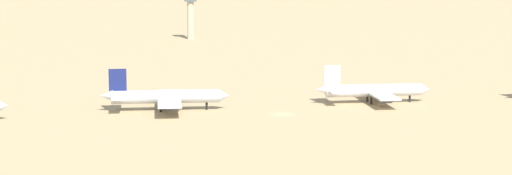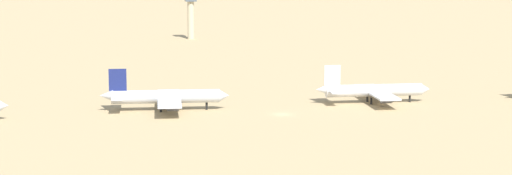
{
  "view_description": "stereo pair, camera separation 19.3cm",
  "coord_description": "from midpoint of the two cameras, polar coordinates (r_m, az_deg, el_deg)",
  "views": [
    {
      "loc": [
        -53.18,
        -224.95,
        42.76
      ],
      "look_at": [
        -5.19,
        8.17,
        6.0
      ],
      "focal_mm": 63.37,
      "sensor_mm": 36.0,
      "label": 1
    },
    {
      "loc": [
        -52.99,
        -224.99,
        42.76
      ],
      "look_at": [
        -5.19,
        8.17,
        6.0
      ],
      "focal_mm": 63.37,
      "sensor_mm": 36.0,
      "label": 2
    }
  ],
  "objects": [
    {
      "name": "parked_jet_white_3",
      "position": [
        253.69,
        7.36,
        -0.18
      ],
      "size": [
        32.84,
        27.64,
        10.85
      ],
      "rotation": [
        0.0,
        0.0,
        -0.06
      ],
      "color": "silver",
      "rests_on": "ground"
    },
    {
      "name": "control_tower",
      "position": [
        430.62,
        -4.18,
        4.91
      ],
      "size": [
        5.2,
        5.2,
        22.95
      ],
      "color": "#C6B793",
      "rests_on": "ground"
    },
    {
      "name": "parked_jet_navy_2",
      "position": [
        241.08,
        -5.83,
        -0.58
      ],
      "size": [
        34.46,
        29.11,
        11.38
      ],
      "rotation": [
        0.0,
        0.0,
        -0.09
      ],
      "color": "silver",
      "rests_on": "ground"
    },
    {
      "name": "ground",
      "position": [
        235.07,
        1.62,
        -1.7
      ],
      "size": [
        4000.0,
        4000.0,
        0.0
      ],
      "primitive_type": "plane",
      "color": "tan"
    }
  ]
}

